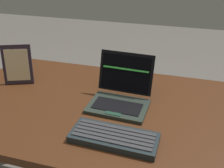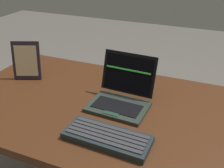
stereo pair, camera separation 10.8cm
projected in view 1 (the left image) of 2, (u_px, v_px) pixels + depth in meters
name	position (u px, v px, depth m)	size (l,w,h in m)	color
desk	(134.00, 124.00, 1.15)	(1.64, 0.77, 0.73)	#4A2613
laptop_front	(121.00, 95.00, 1.15)	(0.26, 0.24, 0.21)	#2A342D
external_keyboard	(114.00, 137.00, 0.94)	(0.32, 0.14, 0.03)	#212A2E
photo_frame	(17.00, 65.00, 1.30)	(0.15, 0.10, 0.20)	#271E29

